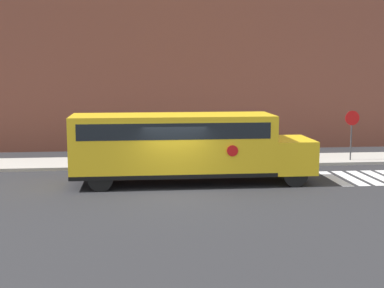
% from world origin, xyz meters
% --- Properties ---
extents(ground_plane, '(60.00, 60.00, 0.00)m').
position_xyz_m(ground_plane, '(0.00, 0.00, 0.00)').
color(ground_plane, '#28282B').
extents(sidewalk_strip, '(44.00, 3.00, 0.15)m').
position_xyz_m(sidewalk_strip, '(0.00, 6.50, 0.07)').
color(sidewalk_strip, '#B2ADA3').
rests_on(sidewalk_strip, ground).
extents(building_backdrop, '(32.00, 4.00, 9.86)m').
position_xyz_m(building_backdrop, '(0.00, 13.00, 4.93)').
color(building_backdrop, brown).
rests_on(building_backdrop, ground).
extents(crosswalk_stripes, '(3.30, 3.20, 0.01)m').
position_xyz_m(crosswalk_stripes, '(8.43, 2.00, 0.00)').
color(crosswalk_stripes, white).
rests_on(crosswalk_stripes, ground).
extents(school_bus, '(9.88, 2.57, 2.87)m').
position_xyz_m(school_bus, '(0.41, 1.67, 1.66)').
color(school_bus, yellow).
rests_on(school_bus, ground).
extents(stop_sign, '(0.73, 0.10, 2.65)m').
position_xyz_m(stop_sign, '(9.26, 5.68, 1.77)').
color(stop_sign, '#38383A').
rests_on(stop_sign, ground).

